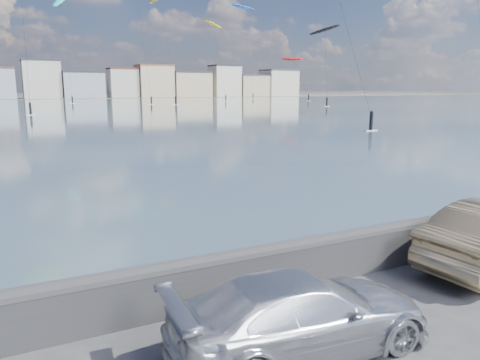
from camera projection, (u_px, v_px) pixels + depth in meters
bay_water at (22, 110)px, 87.03m from camera, size 500.00×177.00×0.00m
far_shore_strip at (10, 98)px, 181.86m from camera, size 500.00×60.00×0.00m
seawall at (225, 275)px, 9.30m from camera, size 400.00×0.36×1.08m
far_buildings at (13, 82)px, 169.03m from camera, size 240.79×13.26×14.60m
car_silver at (301, 313)px, 7.60m from camera, size 4.58×2.07×1.30m
kitesurfer_4 at (243, 9)px, 175.99m from camera, size 9.44×13.46×35.13m
kitesurfer_5 at (292, 59)px, 144.89m from camera, size 4.99×11.39×13.76m
kitesurfer_8 at (213, 26)px, 142.74m from camera, size 5.02×14.19×25.20m
kitesurfer_9 at (60, 2)px, 125.34m from camera, size 6.41×15.25×29.65m
kitesurfer_10 at (325, 31)px, 107.20m from camera, size 7.12×10.57×18.55m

